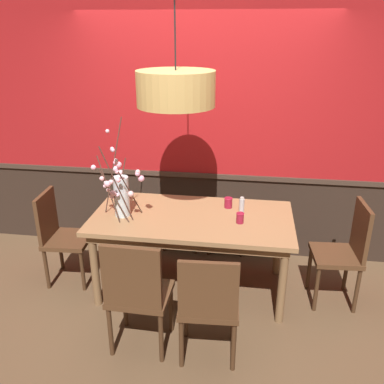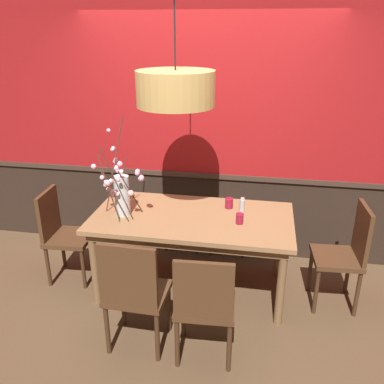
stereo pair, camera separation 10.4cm
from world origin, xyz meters
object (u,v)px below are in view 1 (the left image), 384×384
object	(u,v)px
chair_near_side_left	(137,291)
condiment_bottle	(242,205)
candle_holder_nearer_center	(240,218)
chair_far_side_left	(184,200)
pendant_lamp	(176,89)
dining_table	(192,224)
vase_with_blossoms	(121,193)
chair_near_side_right	(209,303)
chair_far_side_right	(227,204)
chair_head_east_end	(345,249)
candle_holder_nearer_edge	(228,203)
chair_head_west_end	(60,233)

from	to	relation	value
chair_near_side_left	condiment_bottle	size ratio (longest dim) A/B	6.68
chair_near_side_left	candle_holder_nearer_center	xyz separation A→B (m)	(0.71, 0.79, 0.27)
chair_far_side_left	pendant_lamp	bearing A→B (deg)	-83.61
dining_table	condiment_bottle	size ratio (longest dim) A/B	12.44
chair_near_side_left	vase_with_blossoms	xyz separation A→B (m)	(-0.34, 0.78, 0.44)
chair_far_side_left	condiment_bottle	xyz separation A→B (m)	(0.66, -0.75, 0.32)
chair_near_side_left	dining_table	bearing A→B (deg)	72.01
pendant_lamp	chair_near_side_right	bearing A→B (deg)	-65.22
candle_holder_nearer_center	chair_far_side_right	bearing A→B (deg)	100.16
condiment_bottle	pendant_lamp	world-z (taller)	pendant_lamp
chair_head_east_end	candle_holder_nearer_edge	distance (m)	1.11
vase_with_blossoms	chair_far_side_right	bearing A→B (deg)	47.45
chair_head_east_end	chair_far_side_right	xyz separation A→B (m)	(-1.10, 0.87, -0.02)
chair_head_west_end	pendant_lamp	distance (m)	1.82
chair_head_west_end	candle_holder_nearer_center	size ratio (longest dim) A/B	9.83
dining_table	chair_near_side_right	size ratio (longest dim) A/B	1.97
candle_holder_nearer_center	chair_head_east_end	bearing A→B (deg)	5.09
chair_far_side_left	chair_near_side_left	distance (m)	1.77
chair_head_west_end	pendant_lamp	size ratio (longest dim) A/B	0.89
chair_head_east_end	chair_far_side_right	distance (m)	1.40
chair_far_side_left	chair_near_side_left	size ratio (longest dim) A/B	0.94
chair_near_side_left	vase_with_blossoms	distance (m)	0.96
chair_far_side_right	candle_holder_nearer_edge	world-z (taller)	chair_far_side_right
chair_head_east_end	pendant_lamp	xyz separation A→B (m)	(-1.48, -0.10, 1.36)
chair_near_side_left	pendant_lamp	size ratio (longest dim) A/B	0.94
vase_with_blossoms	condiment_bottle	world-z (taller)	vase_with_blossoms
vase_with_blossoms	dining_table	bearing A→B (deg)	7.93
chair_far_side_right	chair_near_side_left	bearing A→B (deg)	-107.30
chair_near_side_right	candle_holder_nearer_center	distance (m)	0.88
dining_table	chair_near_side_left	xyz separation A→B (m)	(-0.28, -0.87, -0.14)
chair_head_east_end	chair_near_side_left	bearing A→B (deg)	-152.01
chair_head_east_end	candle_holder_nearer_edge	world-z (taller)	chair_head_east_end
candle_holder_nearer_edge	condiment_bottle	xyz separation A→B (m)	(0.13, -0.08, 0.02)
chair_near_side_left	chair_head_east_end	distance (m)	1.86
chair_head_east_end	candle_holder_nearer_edge	bearing A→B (deg)	167.77
dining_table	chair_near_side_right	xyz separation A→B (m)	(0.25, -0.89, -0.17)
dining_table	chair_head_west_end	xyz separation A→B (m)	(-1.28, -0.03, -0.17)
chair_head_west_end	candle_holder_nearer_edge	bearing A→B (deg)	9.59
vase_with_blossoms	pendant_lamp	world-z (taller)	pendant_lamp
chair_near_side_left	pendant_lamp	xyz separation A→B (m)	(0.17, 0.77, 1.36)
vase_with_blossoms	candle_holder_nearer_center	world-z (taller)	vase_with_blossoms
vase_with_blossoms	candle_holder_nearer_edge	distance (m)	1.00
chair_near_side_left	chair_head_east_end	world-z (taller)	chair_near_side_left
chair_head_west_end	candle_holder_nearer_edge	world-z (taller)	chair_head_west_end
chair_far_side_left	chair_head_west_end	distance (m)	1.41
chair_head_east_end	chair_head_west_end	bearing A→B (deg)	-179.13
dining_table	chair_head_east_end	distance (m)	1.37
chair_far_side_left	pendant_lamp	distance (m)	1.71
candle_holder_nearer_center	candle_holder_nearer_edge	size ratio (longest dim) A/B	0.96
chair_head_west_end	pendant_lamp	world-z (taller)	pendant_lamp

